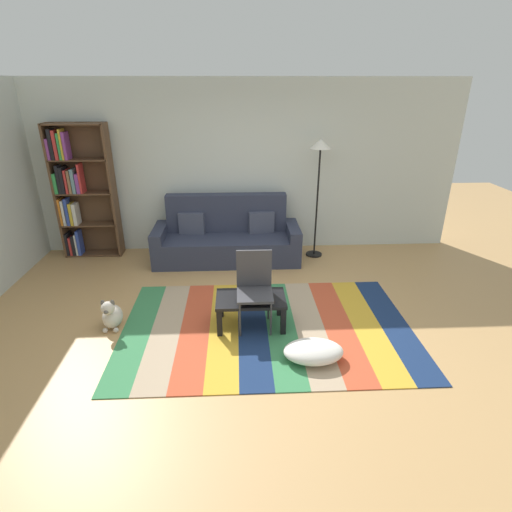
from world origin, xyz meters
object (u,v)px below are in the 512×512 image
at_px(standing_lamp, 320,160).
at_px(couch, 227,239).
at_px(bookshelf, 78,191).
at_px(dog, 112,315).
at_px(pouf, 313,351).
at_px(tv_remote, 259,298).
at_px(coffee_table, 251,302).
at_px(folding_chair, 254,283).

bearing_deg(standing_lamp, couch, -177.40).
distance_m(bookshelf, dog, 2.59).
bearing_deg(standing_lamp, dog, -143.66).
bearing_deg(standing_lamp, pouf, -100.52).
height_order(standing_lamp, tv_remote, standing_lamp).
bearing_deg(tv_remote, couch, 115.78).
bearing_deg(couch, bookshelf, 173.01).
relative_size(bookshelf, coffee_table, 2.63).
bearing_deg(standing_lamp, coffee_table, -118.77).
bearing_deg(pouf, bookshelf, 137.83).
relative_size(couch, standing_lamp, 1.22).
relative_size(pouf, standing_lamp, 0.33).
distance_m(pouf, tv_remote, 0.87).
bearing_deg(tv_remote, bookshelf, 154.35).
bearing_deg(folding_chair, pouf, 7.47).
distance_m(couch, dog, 2.33).
distance_m(coffee_table, pouf, 0.93).
xyz_separation_m(dog, tv_remote, (1.69, -0.06, 0.22)).
relative_size(standing_lamp, folding_chair, 2.06).
height_order(pouf, standing_lamp, standing_lamp).
distance_m(coffee_table, dog, 1.61).
xyz_separation_m(couch, coffee_table, (0.31, -1.96, -0.03)).
xyz_separation_m(couch, standing_lamp, (1.42, 0.06, 1.21)).
height_order(pouf, folding_chair, folding_chair).
height_order(couch, dog, couch).
distance_m(couch, bookshelf, 2.43).
bearing_deg(bookshelf, coffee_table, -40.75).
bearing_deg(tv_remote, standing_lamp, 77.98).
relative_size(dog, tv_remote, 2.65).
height_order(couch, standing_lamp, standing_lamp).
bearing_deg(couch, tv_remote, -78.64).
bearing_deg(folding_chair, dog, -121.97).
relative_size(standing_lamp, tv_remote, 12.37).
distance_m(pouf, standing_lamp, 3.10).
xyz_separation_m(coffee_table, pouf, (0.61, -0.67, -0.20)).
height_order(coffee_table, standing_lamp, standing_lamp).
height_order(bookshelf, dog, bookshelf).
bearing_deg(coffee_table, dog, 178.81).
distance_m(dog, tv_remote, 1.71).
relative_size(couch, dog, 5.69).
bearing_deg(folding_chair, tv_remote, 11.42).
bearing_deg(pouf, tv_remote, 128.88).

